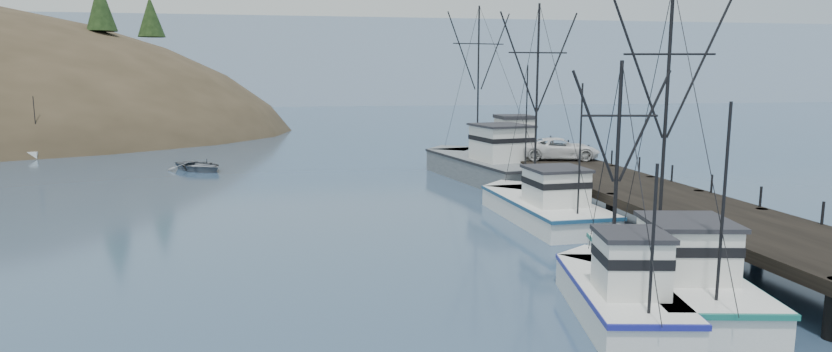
{
  "coord_description": "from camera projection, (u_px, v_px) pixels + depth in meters",
  "views": [
    {
      "loc": [
        -5.23,
        -20.96,
        8.39
      ],
      "look_at": [
        1.52,
        15.82,
        2.5
      ],
      "focal_mm": 28.0,
      "sensor_mm": 36.0,
      "label": 1
    }
  ],
  "objects": [
    {
      "name": "pier",
      "position": [
        612.0,
        183.0,
        40.38
      ],
      "size": [
        6.0,
        44.0,
        2.0
      ],
      "color": "black",
      "rests_on": "ground"
    },
    {
      "name": "pier_shed",
      "position": [
        514.0,
        131.0,
        57.55
      ],
      "size": [
        3.0,
        3.2,
        2.8
      ],
      "color": "silver",
      "rests_on": "pier"
    },
    {
      "name": "pickup_truck",
      "position": [
        560.0,
        149.0,
        48.93
      ],
      "size": [
        6.34,
        3.97,
        1.63
      ],
      "primitive_type": "imported",
      "rotation": [
        0.0,
        0.0,
        1.34
      ],
      "color": "silver",
      "rests_on": "pier"
    },
    {
      "name": "moored_sailboats",
      "position": [
        22.0,
        147.0,
        72.71
      ],
      "size": [
        18.11,
        18.56,
        6.35
      ],
      "color": "white",
      "rests_on": "ground"
    },
    {
      "name": "trawler_far",
      "position": [
        542.0,
        205.0,
        37.81
      ],
      "size": [
        4.58,
        12.67,
        12.76
      ],
      "color": "white",
      "rests_on": "ground"
    },
    {
      "name": "distant_ridge",
      "position": [
        350.0,
        103.0,
        189.55
      ],
      "size": [
        360.0,
        40.0,
        26.0
      ],
      "primitive_type": "cube",
      "color": "#9EB2C6",
      "rests_on": "ground"
    },
    {
      "name": "trawler_near",
      "position": [
        667.0,
        273.0,
        24.95
      ],
      "size": [
        5.89,
        12.16,
        12.13
      ],
      "color": "white",
      "rests_on": "ground"
    },
    {
      "name": "distant_ridge_far",
      "position": [
        179.0,
        102.0,
        195.22
      ],
      "size": [
        180.0,
        25.0,
        18.0
      ],
      "primitive_type": "cube",
      "color": "silver",
      "rests_on": "ground"
    },
    {
      "name": "work_vessel",
      "position": [
        486.0,
        164.0,
        52.03
      ],
      "size": [
        7.7,
        17.25,
        14.13
      ],
      "color": "slate",
      "rests_on": "ground"
    },
    {
      "name": "ground",
      "position": [
        455.0,
        317.0,
        22.6
      ],
      "size": [
        400.0,
        400.0,
        0.0
      ],
      "primitive_type": "plane",
      "color": "navy",
      "rests_on": "ground"
    },
    {
      "name": "trawler_mid",
      "position": [
        618.0,
        292.0,
        22.73
      ],
      "size": [
        4.43,
        9.03,
        9.21
      ],
      "color": "white",
      "rests_on": "ground"
    },
    {
      "name": "motorboat",
      "position": [
        200.0,
        170.0,
        57.05
      ],
      "size": [
        6.68,
        6.9,
        1.17
      ],
      "primitive_type": "imported",
      "rotation": [
        0.0,
        0.0,
        0.69
      ],
      "color": "slate",
      "rests_on": "ground"
    }
  ]
}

